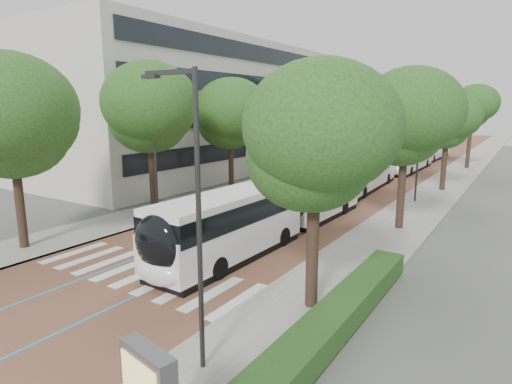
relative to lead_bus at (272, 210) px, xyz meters
The scene contains 20 objects.
ground 8.85m from the lead_bus, 105.21° to the right, with size 160.00×160.00×0.00m, color #51544C.
road 31.73m from the lead_bus, 94.13° to the left, with size 11.00×140.00×0.02m, color brown.
sidewalk_left 33.12m from the lead_bus, 107.20° to the left, with size 4.00×140.00×0.12m, color gray.
sidewalk_right 32.07m from the lead_bus, 80.63° to the left, with size 4.00×140.00×0.12m, color gray.
kerb_left 32.61m from the lead_bus, 104.00° to the left, with size 0.20×140.00×0.14m, color gray.
kerb_right 31.82m from the lead_bus, 84.01° to the left, with size 0.20×140.00×0.14m, color gray.
zebra_crossing 7.85m from the lead_bus, 105.73° to the right, with size 10.55×3.60×0.01m.
lane_line_left 31.88m from the lead_bus, 97.00° to the left, with size 0.12×126.00×0.01m, color #278AC5.
lane_line_right 31.65m from the lead_bus, 91.24° to the left, with size 0.12×126.00×0.01m, color #278AC5.
office_building 29.78m from the lead_bus, 137.98° to the left, with size 18.11×40.00×14.00m.
hedge 10.87m from the lead_bus, 50.92° to the right, with size 1.20×14.00×0.80m, color #1E4919.
streetlight_near 12.60m from the lead_bus, 69.17° to the right, with size 1.82×0.20×8.00m.
streetlight_far 14.63m from the lead_bus, 72.32° to the left, with size 1.82×0.20×8.00m.
lamp_post_left 8.75m from the lead_bus, behind, with size 0.14×0.14×8.00m, color #29292B.
trees_left 18.81m from the lead_bus, 122.72° to the left, with size 6.48×61.21×10.01m.
trees_right 14.02m from the lead_bus, 65.85° to the left, with size 5.76×47.13×9.08m.
lead_bus is the anchor object (origin of this frame).
bus_queued_0 16.12m from the lead_bus, 91.86° to the left, with size 2.92×12.47×3.20m.
bus_queued_1 29.72m from the lead_bus, 89.95° to the left, with size 2.70×12.43×3.20m.
bus_queued_2 42.46m from the lead_bus, 90.05° to the left, with size 2.91×12.47×3.20m.
Camera 1 is at (13.81, -11.15, 7.18)m, focal length 30.00 mm.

